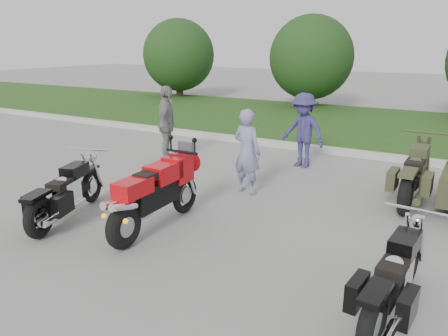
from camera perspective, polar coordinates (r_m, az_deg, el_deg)
The scene contains 12 objects.
ground at distance 6.81m, azimuth -3.41°, elevation -8.53°, with size 80.00×80.00×0.00m, color gray.
curb at distance 11.99m, azimuth 12.54°, elevation 2.42°, with size 60.00×0.30×0.15m, color #B8B5AD.
grass_strip at distance 15.92m, azimuth 17.16°, elevation 5.40°, with size 60.00×8.00×0.14m, color #385D1F.
tree_far_left at distance 22.99m, azimuth -5.94°, elevation 14.45°, with size 3.60×3.60×4.00m.
tree_mid_left at distance 19.74m, azimuth 11.31°, elevation 13.96°, with size 3.60×3.60×4.00m.
sportbike_red at distance 6.79m, azimuth -9.06°, elevation -3.17°, with size 0.39×2.21×1.05m.
cruiser_left at distance 7.60m, azimuth -20.10°, elevation -3.36°, with size 0.86×2.14×0.85m.
cruiser_right at distance 5.04m, azimuth 21.25°, elevation -13.79°, with size 0.42×2.13×0.82m.
cruiser_sidecar at distance 8.64m, azimuth 26.40°, elevation -1.65°, with size 1.26×2.49×0.96m.
person_stripe at distance 8.36m, azimuth 3.04°, elevation 2.16°, with size 0.60×0.39×1.65m, color #7F7BA7.
person_denim at distance 10.31m, azimuth 10.29°, elevation 4.84°, with size 1.12×0.64×1.73m, color navy.
person_back at distance 10.75m, azimuth -7.48°, elevation 5.73°, with size 1.08×0.45×1.85m, color gray.
Camera 1 is at (3.44, -5.15, 2.84)m, focal length 35.00 mm.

